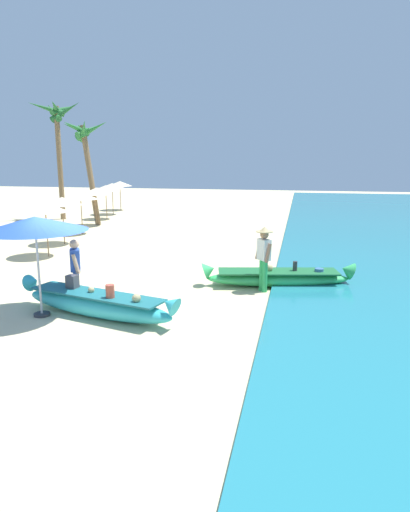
{
  "coord_description": "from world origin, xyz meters",
  "views": [
    {
      "loc": [
        4.51,
        -9.61,
        3.49
      ],
      "look_at": [
        2.07,
        2.12,
        0.9
      ],
      "focal_mm": 32.32,
      "sensor_mm": 36.0,
      "label": 1
    }
  ],
  "objects": [
    {
      "name": "palm_tree_tall_inland",
      "position": [
        -8.71,
        14.29,
        5.14
      ],
      "size": [
        2.75,
        2.66,
        6.51
      ],
      "color": "brown",
      "rests_on": "ground"
    },
    {
      "name": "boat_cyan_foreground",
      "position": [
        0.16,
        -0.54,
        0.3
      ],
      "size": [
        4.18,
        1.68,
        0.84
      ],
      "color": "#33B2BC",
      "rests_on": "ground"
    },
    {
      "name": "parasol_row_4",
      "position": [
        -6.31,
        14.85,
        1.75
      ],
      "size": [
        1.6,
        1.6,
        1.91
      ],
      "color": "#8E6B47",
      "rests_on": "ground"
    },
    {
      "name": "person_tourist_customer",
      "position": [
        -0.66,
        0.15,
        0.9
      ],
      "size": [
        0.4,
        0.58,
        1.59
      ],
      "color": "#3D5BA8",
      "rests_on": "ground"
    },
    {
      "name": "parasol_row_3",
      "position": [
        -5.81,
        12.4,
        1.75
      ],
      "size": [
        1.6,
        1.6,
        1.91
      ],
      "color": "#8E6B47",
      "rests_on": "ground"
    },
    {
      "name": "boat_green_midground",
      "position": [
        3.98,
        2.79,
        0.24
      ],
      "size": [
        4.21,
        1.54,
        0.73
      ],
      "color": "#38B760",
      "rests_on": "ground"
    },
    {
      "name": "person_vendor_hatted",
      "position": [
        3.62,
        2.19,
        1.0
      ],
      "size": [
        0.49,
        0.55,
        1.73
      ],
      "color": "green",
      "rests_on": "ground"
    },
    {
      "name": "patio_umbrella_large",
      "position": [
        -1.07,
        -0.75,
        2.07
      ],
      "size": [
        2.25,
        2.25,
        2.24
      ],
      "color": "#B7B7BC",
      "rests_on": "ground"
    },
    {
      "name": "palm_tree_leaning_seaward",
      "position": [
        -6.36,
        12.71,
        4.3
      ],
      "size": [
        2.56,
        2.5,
        5.37
      ],
      "color": "brown",
      "rests_on": "ground"
    },
    {
      "name": "ground_plane",
      "position": [
        0.0,
        0.0,
        0.0
      ],
      "size": [
        80.0,
        80.0,
        0.0
      ],
      "primitive_type": "plane",
      "color": "beige"
    },
    {
      "name": "parasol_row_6",
      "position": [
        -7.24,
        19.27,
        1.75
      ],
      "size": [
        1.6,
        1.6,
        1.91
      ],
      "color": "#8E6B47",
      "rests_on": "ground"
    },
    {
      "name": "parasol_row_5",
      "position": [
        -6.8,
        16.94,
        1.75
      ],
      "size": [
        1.6,
        1.6,
        1.91
      ],
      "color": "#8E6B47",
      "rests_on": "ground"
    },
    {
      "name": "parasol_row_2",
      "position": [
        -5.32,
        9.82,
        1.75
      ],
      "size": [
        1.6,
        1.6,
        1.91
      ],
      "color": "#8E6B47",
      "rests_on": "ground"
    },
    {
      "name": "parasol_row_0",
      "position": [
        -4.25,
        5.0,
        1.75
      ],
      "size": [
        1.6,
        1.6,
        1.91
      ],
      "color": "#8E6B47",
      "rests_on": "ground"
    },
    {
      "name": "parasol_row_1",
      "position": [
        -4.87,
        7.31,
        1.75
      ],
      "size": [
        1.6,
        1.6,
        1.91
      ],
      "color": "#8E6B47",
      "rests_on": "ground"
    }
  ]
}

